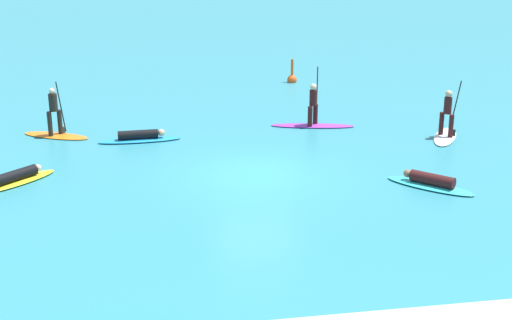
# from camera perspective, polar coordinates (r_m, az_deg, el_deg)

# --- Properties ---
(ground_plane) EXTENTS (120.00, 120.00, 0.00)m
(ground_plane) POSITION_cam_1_polar(r_m,az_deg,el_deg) (23.73, -0.00, -1.14)
(ground_plane) COLOR teal
(ground_plane) RESTS_ON ground
(surfer_on_teal_board) EXTENTS (2.51, 2.48, 0.46)m
(surfer_on_teal_board) POSITION_cam_1_polar(r_m,az_deg,el_deg) (23.25, 13.25, -1.69)
(surfer_on_teal_board) COLOR #33C6CC
(surfer_on_teal_board) RESTS_ON ground_plane
(surfer_on_white_board) EXTENTS (1.90, 2.53, 2.18)m
(surfer_on_white_board) POSITION_cam_1_polar(r_m,az_deg,el_deg) (28.31, 14.42, 2.54)
(surfer_on_white_board) COLOR white
(surfer_on_white_board) RESTS_ON ground_plane
(surfer_on_yellow_board) EXTENTS (2.46, 2.34, 0.44)m
(surfer_on_yellow_board) POSITION_cam_1_polar(r_m,az_deg,el_deg) (24.14, -17.90, -1.36)
(surfer_on_yellow_board) COLOR yellow
(surfer_on_yellow_board) RESTS_ON ground_plane
(surfer_on_purple_board) EXTENTS (3.31, 1.29, 2.37)m
(surfer_on_purple_board) POSITION_cam_1_polar(r_m,az_deg,el_deg) (28.95, 4.39, 3.38)
(surfer_on_purple_board) COLOR purple
(surfer_on_purple_board) RESTS_ON ground_plane
(surfer_on_blue_board) EXTENTS (3.03, 0.75, 0.43)m
(surfer_on_blue_board) POSITION_cam_1_polar(r_m,az_deg,el_deg) (27.41, -8.91, 1.73)
(surfer_on_blue_board) COLOR #1E8CD1
(surfer_on_blue_board) RESTS_ON ground_plane
(surfer_on_orange_board) EXTENTS (2.71, 1.87, 2.11)m
(surfer_on_orange_board) POSITION_cam_1_polar(r_m,az_deg,el_deg) (28.56, -15.18, 2.72)
(surfer_on_orange_board) COLOR orange
(surfer_on_orange_board) RESTS_ON ground_plane
(marker_buoy) EXTENTS (0.47, 0.47, 1.26)m
(marker_buoy) POSITION_cam_1_polar(r_m,az_deg,el_deg) (36.48, 2.79, 6.29)
(marker_buoy) COLOR #E55119
(marker_buoy) RESTS_ON ground_plane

